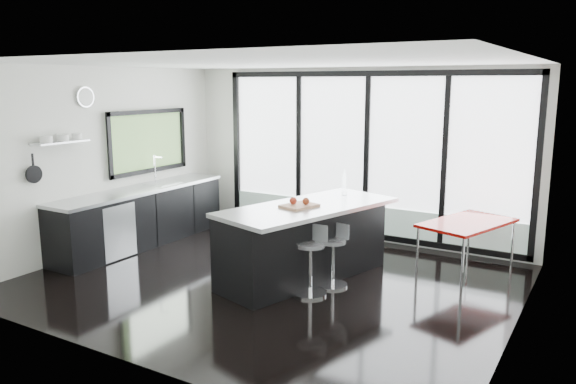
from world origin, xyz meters
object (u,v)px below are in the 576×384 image
Objects in this scene: bar_stool_near at (310,269)px; red_table at (466,247)px; island at (304,241)px; bar_stool_far at (333,263)px.

red_table is at bearing 52.09° from bar_stool_near.
bar_stool_far is (0.46, -0.08, -0.20)m from island.
bar_stool_near is 0.42m from bar_stool_far.
island is 4.02× the size of bar_stool_near.
island is 0.51m from bar_stool_far.
bar_stool_far is 0.46× the size of red_table.
bar_stool_near is (0.36, -0.49, -0.18)m from island.
bar_stool_near is at bearing -129.20° from red_table.
island is at bearing -144.51° from red_table.
bar_stool_near is 1.07× the size of bar_stool_far.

